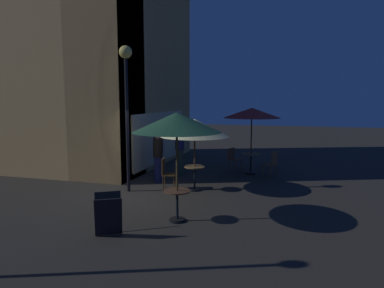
{
  "coord_description": "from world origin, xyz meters",
  "views": [
    {
      "loc": [
        -8.86,
        -4.14,
        2.8
      ],
      "look_at": [
        1.18,
        -1.24,
        1.46
      ],
      "focal_mm": 32.0,
      "sensor_mm": 36.0,
      "label": 1
    }
  ],
  "objects_px": {
    "patio_umbrella_1": "(195,128)",
    "cafe_chair_1": "(233,157)",
    "patron_standing_1": "(158,158)",
    "cafe_table_1": "(195,174)",
    "patio_umbrella_2": "(252,113)",
    "cafe_chair_0": "(166,171)",
    "cafe_table_0": "(177,201)",
    "patron_standing_2": "(158,154)",
    "cafe_table_2": "(251,159)",
    "patron_standing_0": "(180,152)",
    "patio_umbrella_0": "(177,123)",
    "cafe_chair_2": "(272,162)",
    "menu_sandwich_board": "(108,214)",
    "street_lamp_near_corner": "(126,83)"
  },
  "relations": [
    {
      "from": "patio_umbrella_0",
      "to": "patio_umbrella_2",
      "type": "height_order",
      "value": "patio_umbrella_0"
    },
    {
      "from": "cafe_table_1",
      "to": "cafe_table_2",
      "type": "height_order",
      "value": "cafe_table_2"
    },
    {
      "from": "cafe_table_0",
      "to": "cafe_chair_0",
      "type": "bearing_deg",
      "value": 25.51
    },
    {
      "from": "cafe_table_1",
      "to": "patron_standing_2",
      "type": "xyz_separation_m",
      "value": [
        1.47,
        1.79,
        0.31
      ]
    },
    {
      "from": "cafe_table_1",
      "to": "patio_umbrella_2",
      "type": "height_order",
      "value": "patio_umbrella_2"
    },
    {
      "from": "street_lamp_near_corner",
      "to": "patio_umbrella_2",
      "type": "height_order",
      "value": "street_lamp_near_corner"
    },
    {
      "from": "cafe_table_1",
      "to": "patron_standing_1",
      "type": "distance_m",
      "value": 1.68
    },
    {
      "from": "cafe_table_2",
      "to": "patron_standing_1",
      "type": "bearing_deg",
      "value": 127.29
    },
    {
      "from": "street_lamp_near_corner",
      "to": "patron_standing_2",
      "type": "height_order",
      "value": "street_lamp_near_corner"
    },
    {
      "from": "patio_umbrella_1",
      "to": "patio_umbrella_2",
      "type": "xyz_separation_m",
      "value": [
        2.91,
        -1.41,
        0.36
      ]
    },
    {
      "from": "patio_umbrella_0",
      "to": "patron_standing_1",
      "type": "bearing_deg",
      "value": 28.22
    },
    {
      "from": "cafe_table_1",
      "to": "cafe_chair_0",
      "type": "relative_size",
      "value": 0.77
    },
    {
      "from": "cafe_table_0",
      "to": "patron_standing_1",
      "type": "distance_m",
      "value": 3.94
    },
    {
      "from": "patio_umbrella_0",
      "to": "patron_standing_2",
      "type": "xyz_separation_m",
      "value": [
        4.23,
        2.15,
        -1.47
      ]
    },
    {
      "from": "patio_umbrella_0",
      "to": "patio_umbrella_2",
      "type": "bearing_deg",
      "value": -10.49
    },
    {
      "from": "patio_umbrella_1",
      "to": "cafe_chair_1",
      "type": "xyz_separation_m",
      "value": [
        3.25,
        -0.68,
        -1.4
      ]
    },
    {
      "from": "cafe_table_1",
      "to": "cafe_table_2",
      "type": "relative_size",
      "value": 0.97
    },
    {
      "from": "patio_umbrella_2",
      "to": "patio_umbrella_1",
      "type": "bearing_deg",
      "value": 154.21
    },
    {
      "from": "patio_umbrella_0",
      "to": "patron_standing_1",
      "type": "distance_m",
      "value": 4.19
    },
    {
      "from": "menu_sandwich_board",
      "to": "cafe_table_2",
      "type": "distance_m",
      "value": 7.17
    },
    {
      "from": "patio_umbrella_2",
      "to": "cafe_chair_1",
      "type": "bearing_deg",
      "value": 64.98
    },
    {
      "from": "cafe_table_1",
      "to": "patron_standing_1",
      "type": "height_order",
      "value": "patron_standing_1"
    },
    {
      "from": "patio_umbrella_1",
      "to": "cafe_chair_1",
      "type": "bearing_deg",
      "value": -11.83
    },
    {
      "from": "street_lamp_near_corner",
      "to": "cafe_chair_1",
      "type": "distance_m",
      "value": 5.45
    },
    {
      "from": "street_lamp_near_corner",
      "to": "patio_umbrella_1",
      "type": "height_order",
      "value": "street_lamp_near_corner"
    },
    {
      "from": "patio_umbrella_2",
      "to": "patron_standing_2",
      "type": "height_order",
      "value": "patio_umbrella_2"
    },
    {
      "from": "menu_sandwich_board",
      "to": "cafe_table_2",
      "type": "relative_size",
      "value": 1.07
    },
    {
      "from": "patio_umbrella_0",
      "to": "patio_umbrella_1",
      "type": "distance_m",
      "value": 2.81
    },
    {
      "from": "menu_sandwich_board",
      "to": "patio_umbrella_2",
      "type": "relative_size",
      "value": 0.33
    },
    {
      "from": "cafe_table_2",
      "to": "patron_standing_0",
      "type": "relative_size",
      "value": 0.45
    },
    {
      "from": "patio_umbrella_0",
      "to": "cafe_chair_1",
      "type": "height_order",
      "value": "patio_umbrella_0"
    },
    {
      "from": "cafe_table_0",
      "to": "menu_sandwich_board",
      "type": "bearing_deg",
      "value": 135.58
    },
    {
      "from": "patron_standing_1",
      "to": "patio_umbrella_0",
      "type": "bearing_deg",
      "value": 179.36
    },
    {
      "from": "cafe_table_1",
      "to": "patio_umbrella_1",
      "type": "distance_m",
      "value": 1.44
    },
    {
      "from": "patio_umbrella_2",
      "to": "cafe_chair_0",
      "type": "bearing_deg",
      "value": 143.45
    },
    {
      "from": "cafe_table_2",
      "to": "cafe_chair_0",
      "type": "distance_m",
      "value": 3.84
    },
    {
      "from": "patio_umbrella_0",
      "to": "cafe_chair_1",
      "type": "distance_m",
      "value": 6.27
    },
    {
      "from": "street_lamp_near_corner",
      "to": "patio_umbrella_0",
      "type": "relative_size",
      "value": 1.74
    },
    {
      "from": "cafe_chair_0",
      "to": "cafe_chair_2",
      "type": "bearing_deg",
      "value": 30.16
    },
    {
      "from": "patron_standing_2",
      "to": "patron_standing_0",
      "type": "bearing_deg",
      "value": -85.47
    },
    {
      "from": "patio_umbrella_0",
      "to": "cafe_chair_0",
      "type": "distance_m",
      "value": 3.34
    },
    {
      "from": "cafe_table_0",
      "to": "patio_umbrella_0",
      "type": "relative_size",
      "value": 0.29
    },
    {
      "from": "patron_standing_2",
      "to": "patio_umbrella_1",
      "type": "bearing_deg",
      "value": -166.81
    },
    {
      "from": "menu_sandwich_board",
      "to": "patron_standing_2",
      "type": "xyz_separation_m",
      "value": [
        5.38,
        1.02,
        0.4
      ]
    },
    {
      "from": "patio_umbrella_1",
      "to": "cafe_chair_1",
      "type": "distance_m",
      "value": 3.6
    },
    {
      "from": "street_lamp_near_corner",
      "to": "cafe_table_2",
      "type": "height_order",
      "value": "street_lamp_near_corner"
    },
    {
      "from": "patron_standing_1",
      "to": "cafe_table_1",
      "type": "bearing_deg",
      "value": -143.85
    },
    {
      "from": "menu_sandwich_board",
      "to": "patron_standing_2",
      "type": "distance_m",
      "value": 5.49
    },
    {
      "from": "cafe_table_0",
      "to": "patron_standing_2",
      "type": "distance_m",
      "value": 4.76
    },
    {
      "from": "cafe_chair_1",
      "to": "patron_standing_2",
      "type": "xyz_separation_m",
      "value": [
        -1.79,
        2.48,
        0.27
      ]
    }
  ]
}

